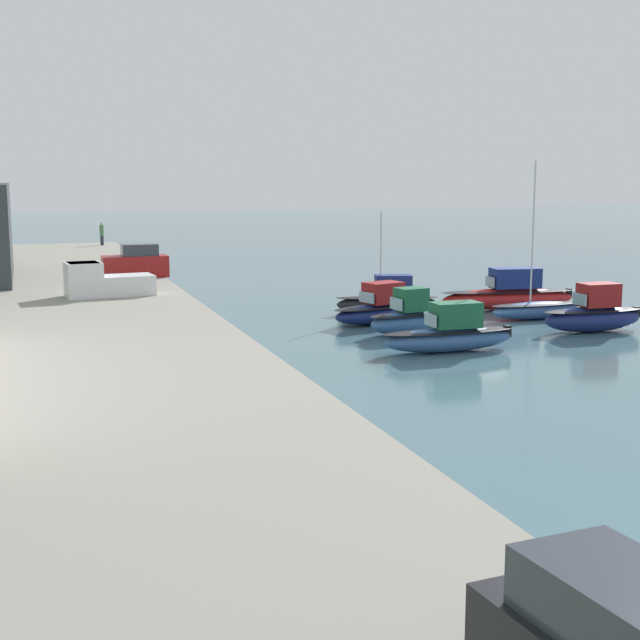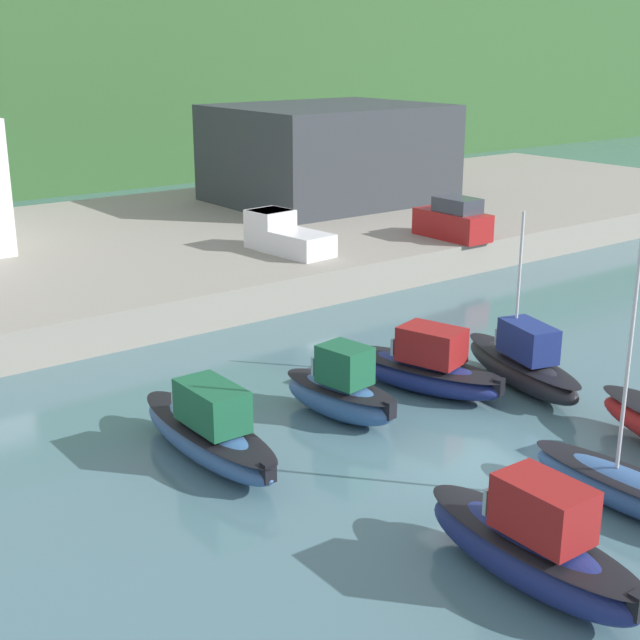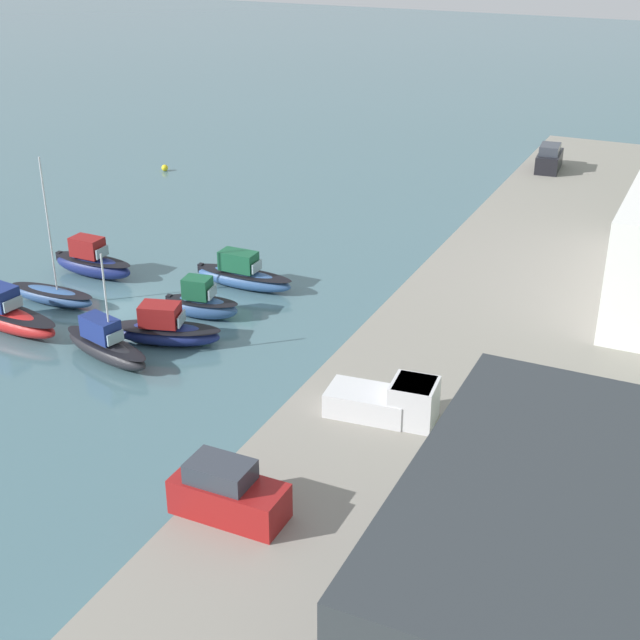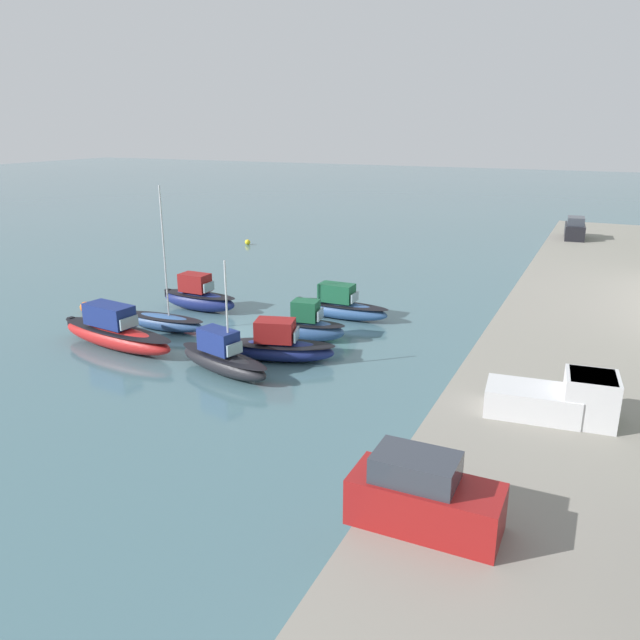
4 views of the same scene
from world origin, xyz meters
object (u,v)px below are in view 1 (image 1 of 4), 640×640
(moored_boat_5, at_px, (536,309))
(moored_boat_0, at_px, (450,334))
(moored_boat_6, at_px, (509,294))
(parked_car_1, at_px, (136,263))
(moored_boat_4, at_px, (594,314))
(person_on_quay, at_px, (102,234))
(moored_boat_1, at_px, (408,318))
(pickup_truck_0, at_px, (102,281))
(moored_boat_2, at_px, (380,309))
(moored_boat_3, at_px, (389,300))

(moored_boat_5, bearing_deg, moored_boat_0, 126.62)
(moored_boat_6, xyz_separation_m, parked_car_1, (10.95, 21.31, 1.58))
(moored_boat_4, xyz_separation_m, moored_boat_5, (4.56, 0.62, -0.35))
(moored_boat_6, height_order, person_on_quay, person_on_quay)
(moored_boat_1, relative_size, moored_boat_5, 0.51)
(moored_boat_0, bearing_deg, pickup_truck_0, 48.73)
(moored_boat_2, relative_size, person_on_quay, 2.96)
(moored_boat_5, relative_size, moored_boat_6, 1.02)
(moored_boat_1, height_order, moored_boat_3, moored_boat_3)
(moored_boat_2, bearing_deg, moored_boat_0, 164.07)
(moored_boat_3, xyz_separation_m, pickup_truck_0, (1.53, 16.47, 1.56))
(person_on_quay, bearing_deg, moored_boat_6, -151.54)
(moored_boat_3, xyz_separation_m, person_on_quay, (38.33, 13.36, 1.84))
(moored_boat_6, height_order, pickup_truck_0, pickup_truck_0)
(moored_boat_2, relative_size, moored_boat_6, 0.72)
(moored_boat_0, bearing_deg, moored_boat_1, 0.17)
(moored_boat_3, bearing_deg, pickup_truck_0, 99.86)
(moored_boat_0, height_order, pickup_truck_0, pickup_truck_0)
(moored_boat_3, height_order, moored_boat_5, moored_boat_5)
(moored_boat_1, xyz_separation_m, moored_boat_2, (3.71, 0.05, -0.06))
(moored_boat_4, distance_m, moored_boat_6, 8.36)
(moored_boat_2, xyz_separation_m, parked_car_1, (13.23, 11.79, 1.69))
(moored_boat_2, bearing_deg, pickup_truck_0, 56.77)
(moored_boat_4, distance_m, parked_car_1, 28.92)
(moored_boat_2, height_order, moored_boat_4, moored_boat_4)
(pickup_truck_0, bearing_deg, moored_boat_1, -124.73)
(moored_boat_4, height_order, moored_boat_6, moored_boat_4)
(pickup_truck_0, bearing_deg, moored_boat_4, -119.13)
(moored_boat_1, bearing_deg, moored_boat_2, -7.96)
(moored_boat_2, relative_size, parked_car_1, 1.51)
(moored_boat_5, bearing_deg, moored_boat_3, 57.50)
(moored_boat_6, xyz_separation_m, person_on_quay, (38.97, 21.12, 1.76))
(pickup_truck_0, bearing_deg, moored_boat_5, -109.87)
(moored_boat_4, relative_size, moored_boat_5, 0.65)
(moored_boat_5, relative_size, parked_car_1, 2.14)
(moored_boat_0, bearing_deg, moored_boat_6, -41.17)
(moored_boat_4, distance_m, moored_boat_5, 4.62)
(moored_boat_3, distance_m, pickup_truck_0, 16.62)
(moored_boat_2, height_order, moored_boat_5, moored_boat_5)
(moored_boat_1, bearing_deg, moored_boat_3, -23.23)
(moored_boat_0, xyz_separation_m, moored_boat_2, (8.52, 0.07, -0.01))
(moored_boat_0, height_order, moored_boat_1, moored_boat_1)
(moored_boat_1, xyz_separation_m, parked_car_1, (16.94, 11.84, 1.63))
(moored_boat_4, relative_size, person_on_quay, 2.73)
(parked_car_1, distance_m, pickup_truck_0, 9.25)
(moored_boat_0, xyz_separation_m, person_on_quay, (49.77, 11.67, 1.86))
(moored_boat_4, height_order, moored_boat_5, moored_boat_5)
(moored_boat_0, bearing_deg, moored_boat_3, -8.40)
(moored_boat_1, xyz_separation_m, moored_boat_4, (-2.37, -9.64, 0.06))
(moored_boat_0, relative_size, moored_boat_5, 0.74)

